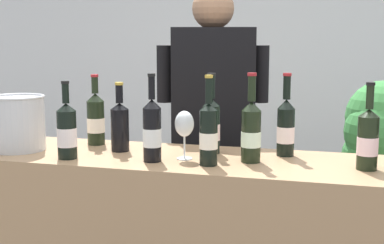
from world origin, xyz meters
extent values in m
cube|color=silver|center=(0.00, 2.60, 1.40)|extent=(8.00, 0.10, 2.80)
cylinder|color=black|center=(-0.02, 0.11, 1.12)|extent=(0.08, 0.08, 0.21)
cone|color=black|center=(-0.02, 0.11, 1.24)|extent=(0.08, 0.08, 0.03)
cylinder|color=black|center=(-0.02, 0.11, 1.30)|extent=(0.03, 0.03, 0.10)
cylinder|color=black|center=(-0.02, 0.11, 1.35)|extent=(0.04, 0.04, 0.01)
cylinder|color=silver|center=(-0.02, 0.11, 1.10)|extent=(0.08, 0.08, 0.07)
cylinder|color=black|center=(0.29, 0.14, 1.11)|extent=(0.07, 0.07, 0.20)
cone|color=black|center=(0.29, 0.14, 1.23)|extent=(0.07, 0.07, 0.04)
cylinder|color=black|center=(0.29, 0.14, 1.30)|extent=(0.03, 0.03, 0.10)
cylinder|color=maroon|center=(0.29, 0.14, 1.36)|extent=(0.04, 0.04, 0.01)
cylinder|color=white|center=(0.29, 0.14, 1.10)|extent=(0.07, 0.07, 0.07)
cylinder|color=black|center=(0.61, -0.02, 1.11)|extent=(0.08, 0.08, 0.20)
cone|color=black|center=(0.61, -0.02, 1.23)|extent=(0.08, 0.08, 0.03)
cylinder|color=black|center=(0.61, -0.02, 1.29)|extent=(0.03, 0.03, 0.09)
cylinder|color=black|center=(0.61, -0.02, 1.34)|extent=(0.03, 0.03, 0.01)
cylinder|color=silver|center=(0.61, -0.02, 1.10)|extent=(0.08, 0.08, 0.07)
cylinder|color=black|center=(0.02, -0.11, 1.12)|extent=(0.07, 0.07, 0.22)
cone|color=black|center=(0.02, -0.11, 1.24)|extent=(0.07, 0.07, 0.03)
cylinder|color=black|center=(0.02, -0.11, 1.30)|extent=(0.03, 0.03, 0.10)
cylinder|color=#B79333|center=(0.02, -0.11, 1.36)|extent=(0.03, 0.03, 0.01)
cylinder|color=white|center=(0.02, -0.11, 1.11)|extent=(0.07, 0.07, 0.06)
cylinder|color=black|center=(0.17, -0.02, 1.12)|extent=(0.08, 0.08, 0.21)
cone|color=black|center=(0.17, -0.02, 1.24)|extent=(0.08, 0.08, 0.04)
cylinder|color=black|center=(0.17, -0.02, 1.31)|extent=(0.03, 0.03, 0.10)
cylinder|color=maroon|center=(0.17, -0.02, 1.36)|extent=(0.04, 0.04, 0.01)
cylinder|color=silver|center=(0.17, -0.02, 1.11)|extent=(0.08, 0.08, 0.06)
cylinder|color=black|center=(-0.22, -0.11, 1.12)|extent=(0.07, 0.07, 0.22)
cone|color=black|center=(-0.22, -0.11, 1.25)|extent=(0.07, 0.07, 0.04)
cylinder|color=black|center=(-0.22, -0.11, 1.31)|extent=(0.03, 0.03, 0.09)
cylinder|color=black|center=(-0.22, -0.11, 1.36)|extent=(0.03, 0.03, 0.01)
cylinder|color=silver|center=(-0.22, -0.11, 1.11)|extent=(0.07, 0.07, 0.07)
cylinder|color=black|center=(-0.42, 0.04, 1.11)|extent=(0.08, 0.08, 0.19)
cone|color=black|center=(-0.42, 0.04, 1.21)|extent=(0.08, 0.08, 0.03)
cylinder|color=black|center=(-0.42, 0.04, 1.27)|extent=(0.03, 0.03, 0.08)
cylinder|color=#B79333|center=(-0.42, 0.04, 1.31)|extent=(0.04, 0.04, 0.01)
cylinder|color=black|center=(-0.59, 0.15, 1.11)|extent=(0.08, 0.08, 0.20)
cone|color=black|center=(-0.59, 0.15, 1.23)|extent=(0.08, 0.08, 0.04)
cylinder|color=black|center=(-0.59, 0.15, 1.29)|extent=(0.03, 0.03, 0.08)
cylinder|color=maroon|center=(-0.59, 0.15, 1.34)|extent=(0.04, 0.04, 0.01)
cylinder|color=white|center=(-0.59, 0.15, 1.10)|extent=(0.08, 0.08, 0.07)
cylinder|color=black|center=(-0.57, -0.15, 1.11)|extent=(0.08, 0.08, 0.20)
cone|color=black|center=(-0.57, -0.15, 1.23)|extent=(0.08, 0.08, 0.03)
cylinder|color=black|center=(-0.57, -0.15, 1.28)|extent=(0.03, 0.03, 0.08)
cylinder|color=black|center=(-0.57, -0.15, 1.33)|extent=(0.03, 0.03, 0.01)
cylinder|color=silver|center=(-0.57, -0.15, 1.10)|extent=(0.08, 0.08, 0.08)
cylinder|color=silver|center=(-0.10, -0.04, 1.01)|extent=(0.07, 0.07, 0.00)
cylinder|color=silver|center=(-0.10, -0.04, 1.06)|extent=(0.01, 0.01, 0.10)
ellipsoid|color=silver|center=(-0.10, -0.04, 1.16)|extent=(0.08, 0.08, 0.11)
ellipsoid|color=maroon|center=(-0.10, -0.04, 1.14)|extent=(0.06, 0.06, 0.04)
cylinder|color=silver|center=(-0.87, -0.06, 1.13)|extent=(0.24, 0.24, 0.23)
torus|color=silver|center=(-0.87, -0.06, 1.25)|extent=(0.24, 0.24, 0.01)
cube|color=black|center=(-0.13, 0.58, 0.47)|extent=(0.43, 0.33, 0.94)
cube|color=black|center=(-0.13, 0.58, 1.25)|extent=(0.47, 0.34, 0.62)
sphere|color=#8C664C|center=(-0.13, 0.58, 1.66)|extent=(0.21, 0.21, 0.21)
cylinder|color=black|center=(0.11, 0.64, 1.32)|extent=(0.08, 0.08, 0.29)
cylinder|color=black|center=(-0.37, 0.52, 1.32)|extent=(0.08, 0.08, 0.29)
sphere|color=#387F3D|center=(0.75, 1.12, 0.97)|extent=(0.41, 0.41, 0.41)
sphere|color=#387F3D|center=(0.76, 1.18, 1.05)|extent=(0.44, 0.44, 0.44)
sphere|color=#387F3D|center=(0.75, 1.15, 0.81)|extent=(0.43, 0.43, 0.43)
sphere|color=#387F3D|center=(0.77, 1.13, 0.95)|extent=(0.39, 0.39, 0.39)
sphere|color=#387F3D|center=(0.75, 1.16, 0.98)|extent=(0.36, 0.36, 0.36)
cylinder|color=#4C3823|center=(0.76, 1.07, 0.59)|extent=(0.05, 0.05, 0.60)
camera|label=1|loc=(0.49, -2.05, 1.49)|focal=48.68mm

